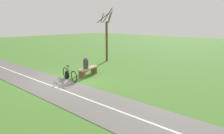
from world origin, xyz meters
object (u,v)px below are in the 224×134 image
object	(u,v)px
bench	(88,70)
backpack	(67,75)
tree_far_right	(107,37)
person_seated	(86,63)
bicycle	(70,74)

from	to	relation	value
bench	backpack	world-z (taller)	bench
backpack	tree_far_right	distance (m)	6.12
tree_far_right	person_seated	bearing A→B (deg)	29.68
person_seated	bicycle	size ratio (longest dim) A/B	0.44
person_seated	backpack	xyz separation A→B (m)	(1.05, -0.50, -0.61)
bench	person_seated	xyz separation A→B (m)	(0.23, 0.05, 0.49)
bicycle	tree_far_right	xyz separation A→B (m)	(-5.62, -2.49, 1.70)
bicycle	backpack	size ratio (longest dim) A/B	4.13
bicycle	bench	bearing A→B (deg)	99.53
backpack	tree_far_right	xyz separation A→B (m)	(-5.47, -2.03, 1.85)
tree_far_right	backpack	bearing A→B (deg)	20.31
bicycle	backpack	world-z (taller)	bicycle
person_seated	backpack	bearing A→B (deg)	-38.46
bench	tree_far_right	xyz separation A→B (m)	(-4.20, -2.47, 1.72)
person_seated	tree_far_right	world-z (taller)	tree_far_right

